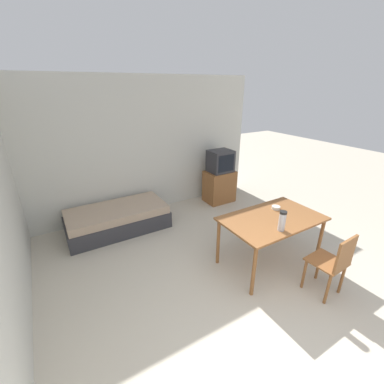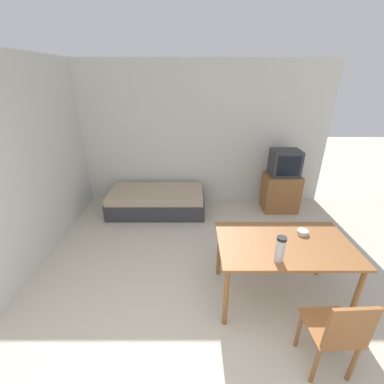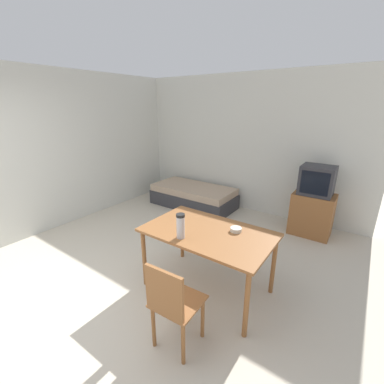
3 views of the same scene
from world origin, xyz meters
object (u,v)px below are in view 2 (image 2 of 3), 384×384
Objects in this scene: tv at (283,183)px; thermos_flask at (281,248)px; daybed at (158,201)px; mate_bowl at (303,232)px; dining_table at (284,249)px; wooden_chair at (338,333)px.

thermos_flask is at bearing -109.06° from tv.
tv is at bearing 2.07° from daybed.
tv is at bearing 77.65° from mate_bowl.
tv is 2.66m from thermos_flask.
tv is at bearing 70.94° from thermos_flask.
tv reaches higher than daybed.
wooden_chair is at bearing -78.11° from dining_table.
dining_table is 0.33m from mate_bowl.
thermos_flask is at bearing -131.76° from mate_bowl.
wooden_chair is 1.08m from mate_bowl.
daybed is at bearing 121.95° from wooden_chair.
tv reaches higher than mate_bowl.
thermos_flask is at bearing -57.83° from daybed.
dining_table is at bearing -51.61° from daybed.
thermos_flask reaches higher than daybed.
thermos_flask is at bearing -118.75° from dining_table.
mate_bowl is at bearing 85.87° from wooden_chair.
daybed is 2.80m from mate_bowl.
wooden_chair reaches higher than daybed.
dining_table is 11.40× the size of mate_bowl.
tv is 1.34× the size of wooden_chair.
thermos_flask is at bearing 120.98° from wooden_chair.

